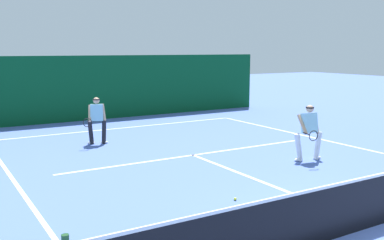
{
  "coord_description": "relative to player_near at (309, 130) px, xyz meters",
  "views": [
    {
      "loc": [
        -6.77,
        -4.81,
        3.15
      ],
      "look_at": [
        0.21,
        6.74,
        1.0
      ],
      "focal_mm": 41.54,
      "sensor_mm": 36.0,
      "label": 1
    }
  ],
  "objects": [
    {
      "name": "player_near",
      "position": [
        0.0,
        0.0,
        0.0
      ],
      "size": [
        0.98,
        0.85,
        1.6
      ],
      "rotation": [
        0.0,
        0.0,
        2.97
      ],
      "color": "silver",
      "rests_on": "ground_plane"
    },
    {
      "name": "back_fence_windscreen",
      "position": [
        -2.5,
        10.39,
        0.56
      ],
      "size": [
        17.12,
        0.12,
        2.88
      ],
      "primitive_type": "cube",
      "color": "#084421",
      "rests_on": "ground_plane"
    },
    {
      "name": "player_far",
      "position": [
        -4.43,
        5.27,
        -0.01
      ],
      "size": [
        0.96,
        0.81,
        1.58
      ],
      "rotation": [
        0.0,
        0.0,
        2.77
      ],
      "color": "black",
      "rests_on": "ground_plane"
    },
    {
      "name": "court_line_baseline_far",
      "position": [
        -2.5,
        7.7,
        -0.88
      ],
      "size": [
        10.2,
        0.1,
        0.01
      ],
      "primitive_type": "cube",
      "color": "white",
      "rests_on": "ground_plane"
    },
    {
      "name": "ground_plane",
      "position": [
        -2.5,
        -4.09,
        -0.88
      ],
      "size": [
        80.0,
        80.0,
        0.0
      ],
      "primitive_type": "plane",
      "color": "#4E69BA"
    },
    {
      "name": "court_line_centre",
      "position": [
        -2.5,
        -0.89,
        -0.88
      ],
      "size": [
        0.1,
        6.4,
        0.01
      ],
      "primitive_type": "cube",
      "color": "white",
      "rests_on": "ground_plane"
    },
    {
      "name": "tennis_net",
      "position": [
        -2.5,
        -4.09,
        -0.38
      ],
      "size": [
        11.18,
        0.09,
        1.08
      ],
      "color": "#1E4723",
      "rests_on": "ground_plane"
    },
    {
      "name": "court_line_service",
      "position": [
        -2.5,
        2.23,
        -0.88
      ],
      "size": [
        8.31,
        0.1,
        0.01
      ],
      "primitive_type": "cube",
      "color": "white",
      "rests_on": "ground_plane"
    },
    {
      "name": "tennis_ball",
      "position": [
        -3.85,
        -1.69,
        -0.85
      ],
      "size": [
        0.07,
        0.07,
        0.07
      ],
      "primitive_type": "sphere",
      "color": "#D1E033",
      "rests_on": "ground_plane"
    }
  ]
}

